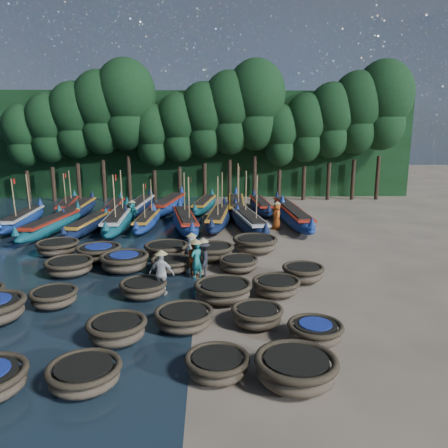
{
  "coord_description": "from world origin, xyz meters",
  "views": [
    {
      "loc": [
        0.61,
        -20.13,
        6.47
      ],
      "look_at": [
        1.36,
        3.62,
        1.3
      ],
      "focal_mm": 35.0,
      "sensor_mm": 36.0,
      "label": 1
    }
  ],
  "objects_px": {
    "long_boat_17": "(286,208)",
    "fisherman_4": "(162,272)",
    "long_boat_6": "(219,218)",
    "coracle_18": "(239,264)",
    "long_boat_15": "(237,206)",
    "long_boat_14": "(204,205)",
    "coracle_4": "(296,369)",
    "long_boat_10": "(80,209)",
    "long_boat_5": "(185,221)",
    "long_boat_0": "(23,219)",
    "coracle_14": "(276,286)",
    "long_boat_11": "(114,208)",
    "coracle_24": "(255,244)",
    "coracle_7": "(184,318)",
    "long_boat_16": "(260,206)",
    "coracle_11": "(54,297)",
    "long_boat_4": "(148,220)",
    "long_boat_1": "(51,225)",
    "coracle_22": "(166,250)",
    "fisherman_5": "(132,212)",
    "coracle_3": "(217,365)",
    "coracle_19": "(303,273)",
    "fisherman_3": "(203,258)",
    "coracle_6": "(117,330)",
    "coracle_8": "(257,315)",
    "fisherman_6": "(277,215)",
    "fisherman_2": "(195,257)",
    "coracle_16": "(124,262)",
    "coracle_23": "(212,252)",
    "long_boat_12": "(140,207)",
    "coracle_20": "(58,247)",
    "coracle_2": "(84,374)",
    "coracle_21": "(99,252)",
    "coracle_15": "(69,266)",
    "fisherman_1": "(197,258)",
    "coracle_9": "(315,331)",
    "coracle_12": "(143,288)",
    "coracle_17": "(171,264)",
    "long_boat_13": "(169,204)",
    "long_boat_7": "(248,222)"
  },
  "relations": [
    {
      "from": "long_boat_17",
      "to": "fisherman_4",
      "type": "distance_m",
      "value": 18.56
    },
    {
      "from": "long_boat_6",
      "to": "long_boat_17",
      "type": "distance_m",
      "value": 6.83
    },
    {
      "from": "coracle_18",
      "to": "long_boat_15",
      "type": "height_order",
      "value": "long_boat_15"
    },
    {
      "from": "long_boat_6",
      "to": "long_boat_14",
      "type": "distance_m",
      "value": 5.61
    },
    {
      "from": "coracle_4",
      "to": "long_boat_10",
      "type": "height_order",
      "value": "long_boat_10"
    },
    {
      "from": "long_boat_5",
      "to": "long_boat_6",
      "type": "relative_size",
      "value": 1.02
    },
    {
      "from": "long_boat_0",
      "to": "long_boat_15",
      "type": "height_order",
      "value": "long_boat_15"
    },
    {
      "from": "coracle_14",
      "to": "long_boat_11",
      "type": "height_order",
      "value": "long_boat_11"
    },
    {
      "from": "coracle_24",
      "to": "long_boat_17",
      "type": "relative_size",
      "value": 0.32
    },
    {
      "from": "coracle_7",
      "to": "long_boat_16",
      "type": "bearing_deg",
      "value": 76.67
    },
    {
      "from": "coracle_11",
      "to": "long_boat_4",
      "type": "distance_m",
      "value": 13.41
    },
    {
      "from": "long_boat_1",
      "to": "coracle_22",
      "type": "bearing_deg",
      "value": -28.19
    },
    {
      "from": "coracle_24",
      "to": "fisherman_5",
      "type": "bearing_deg",
      "value": 135.24
    },
    {
      "from": "coracle_3",
      "to": "long_boat_17",
      "type": "distance_m",
      "value": 23.52
    },
    {
      "from": "long_boat_4",
      "to": "fisherman_4",
      "type": "height_order",
      "value": "long_boat_4"
    },
    {
      "from": "coracle_19",
      "to": "long_boat_15",
      "type": "relative_size",
      "value": 0.23
    },
    {
      "from": "long_boat_15",
      "to": "fisherman_3",
      "type": "relative_size",
      "value": 4.69
    },
    {
      "from": "coracle_6",
      "to": "coracle_8",
      "type": "height_order",
      "value": "coracle_6"
    },
    {
      "from": "long_boat_5",
      "to": "coracle_3",
      "type": "bearing_deg",
      "value": -93.01
    },
    {
      "from": "coracle_6",
      "to": "long_boat_17",
      "type": "relative_size",
      "value": 0.25
    },
    {
      "from": "fisherman_6",
      "to": "fisherman_2",
      "type": "bearing_deg",
      "value": -30.94
    },
    {
      "from": "coracle_16",
      "to": "long_boat_4",
      "type": "height_order",
      "value": "long_boat_4"
    },
    {
      "from": "coracle_23",
      "to": "long_boat_10",
      "type": "bearing_deg",
      "value": 130.27
    },
    {
      "from": "coracle_16",
      "to": "long_boat_12",
      "type": "distance_m",
      "value": 14.27
    },
    {
      "from": "coracle_19",
      "to": "coracle_14",
      "type": "bearing_deg",
      "value": -133.03
    },
    {
      "from": "coracle_16",
      "to": "fisherman_6",
      "type": "relative_size",
      "value": 1.32
    },
    {
      "from": "fisherman_4",
      "to": "coracle_20",
      "type": "bearing_deg",
      "value": -31.97
    },
    {
      "from": "long_boat_15",
      "to": "long_boat_4",
      "type": "bearing_deg",
      "value": -139.58
    },
    {
      "from": "long_boat_4",
      "to": "long_boat_10",
      "type": "height_order",
      "value": "long_boat_4"
    },
    {
      "from": "coracle_2",
      "to": "coracle_18",
      "type": "xyz_separation_m",
      "value": [
        4.53,
        9.22,
        0.0
      ]
    },
    {
      "from": "coracle_2",
      "to": "coracle_21",
      "type": "distance_m",
      "value": 11.36
    },
    {
      "from": "coracle_8",
      "to": "coracle_11",
      "type": "bearing_deg",
      "value": 165.75
    },
    {
      "from": "coracle_15",
      "to": "long_boat_1",
      "type": "height_order",
      "value": "long_boat_1"
    },
    {
      "from": "fisherman_1",
      "to": "fisherman_4",
      "type": "relative_size",
      "value": 0.96
    },
    {
      "from": "coracle_3",
      "to": "long_boat_16",
      "type": "bearing_deg",
      "value": 80.76
    },
    {
      "from": "coracle_15",
      "to": "coracle_9",
      "type": "bearing_deg",
      "value": -34.9
    },
    {
      "from": "long_boat_6",
      "to": "coracle_12",
      "type": "bearing_deg",
      "value": -96.88
    },
    {
      "from": "coracle_6",
      "to": "coracle_12",
      "type": "height_order",
      "value": "coracle_6"
    },
    {
      "from": "coracle_8",
      "to": "fisherman_1",
      "type": "xyz_separation_m",
      "value": [
        -2.16,
        4.84,
        0.56
      ]
    },
    {
      "from": "coracle_17",
      "to": "coracle_6",
      "type": "bearing_deg",
      "value": -99.34
    },
    {
      "from": "coracle_15",
      "to": "coracle_16",
      "type": "height_order",
      "value": "coracle_16"
    },
    {
      "from": "coracle_9",
      "to": "coracle_2",
      "type": "bearing_deg",
      "value": -161.04
    },
    {
      "from": "long_boat_6",
      "to": "long_boat_12",
      "type": "relative_size",
      "value": 0.97
    },
    {
      "from": "long_boat_13",
      "to": "long_boat_0",
      "type": "bearing_deg",
      "value": -140.81
    },
    {
      "from": "coracle_7",
      "to": "long_boat_13",
      "type": "xyz_separation_m",
      "value": [
        -2.37,
        20.96,
        0.23
      ]
    },
    {
      "from": "long_boat_7",
      "to": "long_boat_16",
      "type": "relative_size",
      "value": 1.12
    },
    {
      "from": "coracle_11",
      "to": "coracle_8",
      "type": "bearing_deg",
      "value": -14.25
    },
    {
      "from": "long_boat_1",
      "to": "long_boat_16",
      "type": "height_order",
      "value": "long_boat_1"
    },
    {
      "from": "coracle_12",
      "to": "long_boat_1",
      "type": "xyz_separation_m",
      "value": [
        -7.38,
        10.9,
        0.19
      ]
    },
    {
      "from": "long_boat_10",
      "to": "long_boat_12",
      "type": "relative_size",
      "value": 0.95
    }
  ]
}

